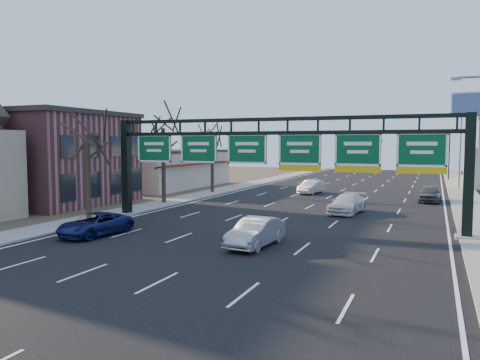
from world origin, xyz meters
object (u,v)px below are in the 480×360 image
at_px(car_silver_sedan, 256,232).
at_px(car_white_wagon, 347,204).
at_px(sign_gantry, 275,156).
at_px(car_blue_suv, 95,224).

relative_size(car_silver_sedan, car_white_wagon, 0.90).
xyz_separation_m(sign_gantry, car_silver_sedan, (1.07, -6.41, -3.88)).
xyz_separation_m(car_blue_suv, car_white_wagon, (12.24, 14.82, 0.07)).
relative_size(sign_gantry, car_blue_suv, 5.15).
distance_m(car_blue_suv, car_white_wagon, 19.22).
height_order(car_blue_suv, car_silver_sedan, car_silver_sedan).
relative_size(sign_gantry, car_silver_sedan, 5.37).
bearing_deg(sign_gantry, car_blue_suv, -140.15).
height_order(sign_gantry, car_blue_suv, sign_gantry).
bearing_deg(car_blue_suv, car_silver_sedan, 12.63).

